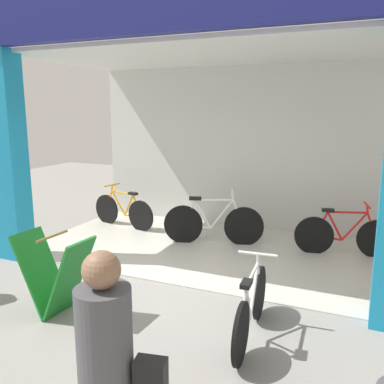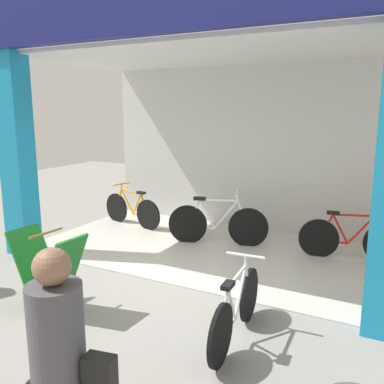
{
  "view_description": "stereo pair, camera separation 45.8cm",
  "coord_description": "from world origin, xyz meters",
  "px_view_note": "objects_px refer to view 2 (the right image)",
  "views": [
    {
      "loc": [
        2.41,
        -4.76,
        2.38
      ],
      "look_at": [
        0.0,
        0.79,
        1.15
      ],
      "focal_mm": 38.84,
      "sensor_mm": 36.0,
      "label": 1
    },
    {
      "loc": [
        2.83,
        -4.56,
        2.38
      ],
      "look_at": [
        0.0,
        0.79,
        1.15
      ],
      "focal_mm": 38.84,
      "sensor_mm": 36.0,
      "label": 2
    }
  ],
  "objects_px": {
    "bicycle_inside_0": "(217,224)",
    "bicycle_parked_0": "(236,310)",
    "bicycle_inside_1": "(351,239)",
    "sandwich_board_sign": "(49,271)",
    "pedestrian_1": "(61,372)",
    "bicycle_inside_2": "(132,210)"
  },
  "relations": [
    {
      "from": "bicycle_inside_0",
      "to": "sandwich_board_sign",
      "type": "bearing_deg",
      "value": -104.23
    },
    {
      "from": "pedestrian_1",
      "to": "bicycle_inside_1",
      "type": "bearing_deg",
      "value": 78.71
    },
    {
      "from": "bicycle_inside_2",
      "to": "bicycle_parked_0",
      "type": "height_order",
      "value": "bicycle_inside_2"
    },
    {
      "from": "sandwich_board_sign",
      "to": "pedestrian_1",
      "type": "xyz_separation_m",
      "value": [
        1.94,
        -1.71,
        0.34
      ]
    },
    {
      "from": "bicycle_inside_2",
      "to": "bicycle_inside_1",
      "type": "bearing_deg",
      "value": 0.3
    },
    {
      "from": "bicycle_inside_1",
      "to": "bicycle_parked_0",
      "type": "xyz_separation_m",
      "value": [
        -0.73,
        -3.02,
        -0.01
      ]
    },
    {
      "from": "bicycle_inside_2",
      "to": "sandwich_board_sign",
      "type": "height_order",
      "value": "sandwich_board_sign"
    },
    {
      "from": "bicycle_inside_1",
      "to": "bicycle_inside_2",
      "type": "relative_size",
      "value": 1.03
    },
    {
      "from": "bicycle_inside_2",
      "to": "pedestrian_1",
      "type": "height_order",
      "value": "pedestrian_1"
    },
    {
      "from": "bicycle_parked_0",
      "to": "sandwich_board_sign",
      "type": "distance_m",
      "value": 2.27
    },
    {
      "from": "pedestrian_1",
      "to": "bicycle_parked_0",
      "type": "bearing_deg",
      "value": 81.95
    },
    {
      "from": "bicycle_inside_0",
      "to": "bicycle_parked_0",
      "type": "height_order",
      "value": "bicycle_inside_0"
    },
    {
      "from": "sandwich_board_sign",
      "to": "pedestrian_1",
      "type": "relative_size",
      "value": 0.61
    },
    {
      "from": "bicycle_inside_0",
      "to": "bicycle_parked_0",
      "type": "bearing_deg",
      "value": -61.98
    },
    {
      "from": "pedestrian_1",
      "to": "sandwich_board_sign",
      "type": "bearing_deg",
      "value": 138.49
    },
    {
      "from": "bicycle_inside_1",
      "to": "pedestrian_1",
      "type": "relative_size",
      "value": 0.99
    },
    {
      "from": "bicycle_parked_0",
      "to": "bicycle_inside_0",
      "type": "bearing_deg",
      "value": 118.02
    },
    {
      "from": "bicycle_inside_2",
      "to": "bicycle_parked_0",
      "type": "xyz_separation_m",
      "value": [
        3.48,
        -3.0,
        -0.0
      ]
    },
    {
      "from": "bicycle_inside_1",
      "to": "bicycle_inside_2",
      "type": "xyz_separation_m",
      "value": [
        -4.21,
        -0.02,
        -0.01
      ]
    },
    {
      "from": "sandwich_board_sign",
      "to": "bicycle_parked_0",
      "type": "bearing_deg",
      "value": 9.72
    },
    {
      "from": "sandwich_board_sign",
      "to": "bicycle_inside_2",
      "type": "bearing_deg",
      "value": 110.28
    },
    {
      "from": "bicycle_inside_1",
      "to": "sandwich_board_sign",
      "type": "xyz_separation_m",
      "value": [
        -2.96,
        -3.41,
        0.13
      ]
    }
  ]
}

